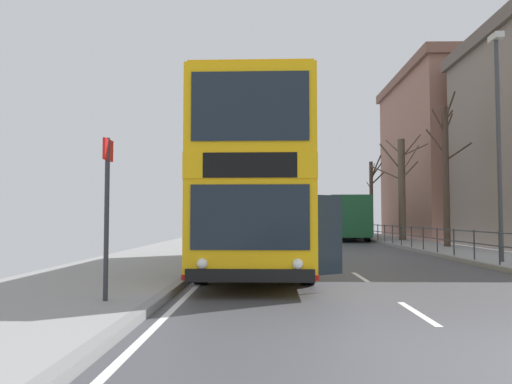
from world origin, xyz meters
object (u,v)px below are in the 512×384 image
bare_tree_far_00 (372,194)px  background_building_00 (492,155)px  bare_tree_far_02 (446,171)px  double_decker_bus_main (258,188)px  street_lamp_far_side (498,128)px  bare_tree_far_01 (402,187)px  bus_stop_sign_near (107,200)px  background_bus_far_lane (343,217)px

bare_tree_far_00 → background_building_00: size_ratio=0.45×
bare_tree_far_00 → bare_tree_far_02: size_ratio=0.88×
double_decker_bus_main → street_lamp_far_side: bearing=11.5°
street_lamp_far_side → bare_tree_far_00: street_lamp_far_side is taller
bare_tree_far_01 → background_building_00: 11.51m
bare_tree_far_02 → background_building_00: size_ratio=0.52×
background_building_00 → bus_stop_sign_near: bearing=-123.9°
background_bus_far_lane → bare_tree_far_01: bare_tree_far_01 is taller
street_lamp_far_side → background_building_00: background_building_00 is taller
background_bus_far_lane → bus_stop_sign_near: bearing=-106.9°
double_decker_bus_main → bare_tree_far_02: (9.00, 9.94, 1.40)m
street_lamp_far_side → bare_tree_far_00: bearing=87.0°
bare_tree_far_01 → background_building_00: (8.75, 6.89, 2.89)m
double_decker_bus_main → bare_tree_far_00: size_ratio=1.58×
bus_stop_sign_near → bare_tree_far_01: bearing=63.9°
bare_tree_far_00 → bare_tree_far_01: (-0.28, -10.02, -0.05)m
background_bus_far_lane → bare_tree_far_01: bearing=-49.4°
background_bus_far_lane → bare_tree_far_00: bare_tree_far_00 is taller
street_lamp_far_side → background_building_00: bearing=66.0°
double_decker_bus_main → bare_tree_far_02: bearing=47.9°
background_building_00 → bare_tree_far_00: bearing=159.7°
double_decker_bus_main → background_building_00: 29.58m
double_decker_bus_main → bare_tree_far_01: (8.67, 16.68, 1.07)m
street_lamp_far_side → bare_tree_far_01: street_lamp_far_side is taller
double_decker_bus_main → bare_tree_far_00: (8.95, 26.71, 1.12)m
bus_stop_sign_near → street_lamp_far_side: 12.83m
double_decker_bus_main → bare_tree_far_01: 18.83m
bus_stop_sign_near → bare_tree_far_01: size_ratio=0.40×
background_bus_far_lane → bus_stop_sign_near: size_ratio=3.37×
bus_stop_sign_near → bare_tree_far_00: 34.66m
bare_tree_far_01 → bare_tree_far_02: size_ratio=0.92×
background_bus_far_lane → street_lamp_far_side: size_ratio=1.26×
background_bus_far_lane → bare_tree_far_00: size_ratio=1.41×
background_building_00 → background_bus_far_lane: bearing=-164.7°
street_lamp_far_side → bare_tree_far_00: size_ratio=1.12×
bare_tree_far_00 → bare_tree_far_02: (0.04, -16.76, 0.28)m
double_decker_bus_main → background_building_00: bearing=53.5°
background_bus_far_lane → bus_stop_sign_near: 27.50m
bus_stop_sign_near → bare_tree_far_02: bearing=54.4°
double_decker_bus_main → bus_stop_sign_near: (-2.43, -5.99, -0.57)m
bare_tree_far_01 → bus_stop_sign_near: bearing=-116.1°
double_decker_bus_main → background_bus_far_lane: double_decker_bus_main is taller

